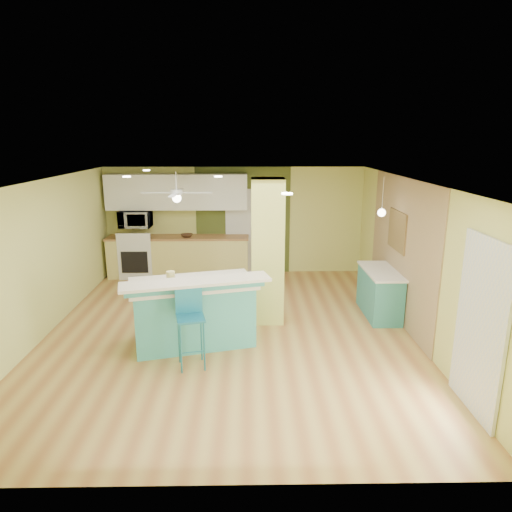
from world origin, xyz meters
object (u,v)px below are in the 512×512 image
at_px(peninsula, 194,311).
at_px(bar_stool, 190,314).
at_px(canister, 171,277).
at_px(fruit_bowl, 187,236).
at_px(side_counter, 379,292).

height_order(peninsula, bar_stool, peninsula).
bearing_deg(peninsula, canister, 175.95).
height_order(peninsula, fruit_bowl, peninsula).
distance_m(bar_stool, canister, 0.81).
distance_m(peninsula, side_counter, 3.43).
xyz_separation_m(side_counter, fruit_bowl, (-3.79, 2.43, 0.55)).
relative_size(bar_stool, side_counter, 0.87).
relative_size(fruit_bowl, canister, 1.44).
xyz_separation_m(peninsula, bar_stool, (0.04, -0.71, 0.23)).
bearing_deg(side_counter, bar_stool, -150.14).
relative_size(bar_stool, canister, 5.95).
height_order(peninsula, side_counter, peninsula).
bearing_deg(bar_stool, side_counter, 17.18).
relative_size(peninsula, side_counter, 1.72).
xyz_separation_m(peninsula, canister, (-0.32, -0.06, 0.56)).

